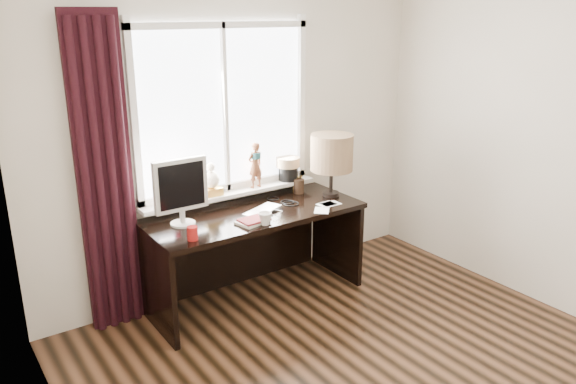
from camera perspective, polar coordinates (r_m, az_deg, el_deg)
wall_back at (r=4.54m, az=-4.90°, el=6.13°), size 3.50×0.00×2.60m
wall_left at (r=2.13m, az=-19.02°, el=-8.99°), size 0.00×4.00×2.60m
laptop at (r=4.31m, az=-2.61°, el=-1.92°), size 0.40×0.34×0.03m
mug at (r=4.05m, az=-2.36°, el=-2.68°), size 0.14×0.13×0.10m
red_cup at (r=3.84m, az=-9.67°, el=-4.16°), size 0.07×0.07×0.09m
window at (r=4.44m, az=-5.99°, el=5.93°), size 1.52×0.20×1.40m
curtain at (r=4.07m, az=-18.07°, el=1.21°), size 0.38×0.09×2.25m
desk at (r=4.50m, az=-3.99°, el=-4.55°), size 1.70×0.70×0.75m
monitor at (r=4.05m, az=-10.83°, el=0.41°), size 0.40×0.18×0.49m
notebook_stack at (r=4.10m, az=-3.58°, el=-2.94°), size 0.25×0.21×0.03m
brush_holder at (r=4.75m, az=1.10°, el=0.62°), size 0.09×0.09×0.25m
icon_frame at (r=4.78m, az=0.98°, el=0.80°), size 0.10×0.04×0.13m
table_lamp at (r=4.61m, az=4.47°, el=3.94°), size 0.35×0.35×0.52m
loose_papers at (r=4.45m, az=3.93°, el=-1.43°), size 0.32×0.24×0.00m
desk_cables at (r=4.53m, az=-0.29°, el=-1.00°), size 0.20×0.35×0.01m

